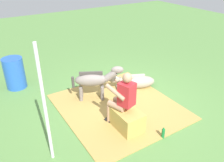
# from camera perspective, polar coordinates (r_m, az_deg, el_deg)

# --- Properties ---
(ground_plane) EXTENTS (24.00, 24.00, 0.00)m
(ground_plane) POSITION_cam_1_polar(r_m,az_deg,el_deg) (6.25, 3.05, -4.81)
(ground_plane) COLOR #568442
(hay_patch) EXTENTS (2.99, 2.75, 0.02)m
(hay_patch) POSITION_cam_1_polar(r_m,az_deg,el_deg) (5.99, 1.54, -6.21)
(hay_patch) COLOR #AD8C47
(hay_patch) RESTS_ON ground
(hay_bale) EXTENTS (0.70, 0.49, 0.46)m
(hay_bale) POSITION_cam_1_polar(r_m,az_deg,el_deg) (5.19, 3.73, -9.42)
(hay_bale) COLOR tan
(hay_bale) RESTS_ON ground
(person_seated) EXTENTS (0.72, 0.54, 1.34)m
(person_seated) POSITION_cam_1_polar(r_m,az_deg,el_deg) (4.99, 2.53, -4.00)
(person_seated) COLOR tan
(person_seated) RESTS_ON ground
(pony_standing) EXTENTS (0.80, 1.23, 0.94)m
(pony_standing) POSITION_cam_1_polar(r_m,az_deg,el_deg) (6.06, -4.28, 0.26)
(pony_standing) COLOR slate
(pony_standing) RESTS_ON ground
(pony_lying) EXTENTS (0.78, 1.33, 0.42)m
(pony_lying) POSITION_cam_1_polar(r_m,az_deg,el_deg) (6.79, 5.94, -0.22)
(pony_lying) COLOR gray
(pony_lying) RESTS_ON ground
(soda_bottle) EXTENTS (0.07, 0.07, 0.28)m
(soda_bottle) POSITION_cam_1_polar(r_m,az_deg,el_deg) (5.11, 12.40, -12.21)
(soda_bottle) COLOR #197233
(soda_bottle) RESTS_ON ground
(water_barrel) EXTENTS (0.56, 0.56, 0.90)m
(water_barrel) POSITION_cam_1_polar(r_m,az_deg,el_deg) (7.24, -22.71, 1.80)
(water_barrel) COLOR blue
(water_barrel) RESTS_ON ground
(tent_pole_left) EXTENTS (0.06, 0.06, 2.29)m
(tent_pole_left) POSITION_cam_1_polar(r_m,az_deg,el_deg) (4.11, -16.07, -6.18)
(tent_pole_left) COLOR silver
(tent_pole_left) RESTS_ON ground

